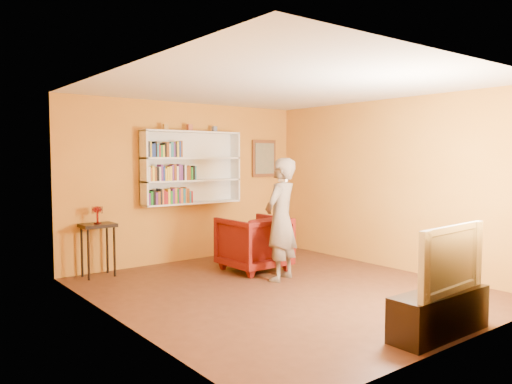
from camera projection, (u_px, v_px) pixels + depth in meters
room_shell at (283, 214)px, 6.62m from camera, size 5.30×5.80×2.88m
bookshelf at (190, 168)px, 8.47m from camera, size 1.80×0.29×1.23m
books_row_lower at (169, 197)px, 8.14m from camera, size 0.79×0.19×0.27m
books_row_middle at (171, 173)px, 8.14m from camera, size 0.87×0.19×0.27m
books_row_upper at (164, 150)px, 8.04m from camera, size 0.61×0.19×0.27m
ornament_left at (165, 127)px, 8.08m from camera, size 0.07×0.07×0.10m
ornament_centre at (190, 128)px, 8.35m from camera, size 0.08×0.08×0.11m
ornament_right at (214, 129)px, 8.66m from camera, size 0.07×0.07×0.10m
framed_painting at (264, 158)px, 9.51m from camera, size 0.55×0.05×0.70m
console_table at (98, 233)px, 7.38m from camera, size 0.49×0.37×0.79m
ruby_lustre at (97, 211)px, 7.36m from camera, size 0.16×0.16×0.26m
armchair at (254, 243)px, 7.82m from camera, size 0.93×0.95×0.86m
person at (281, 219)px, 7.16m from camera, size 0.76×0.64×1.77m
game_remote at (283, 180)px, 6.82m from camera, size 0.04×0.15×0.04m
tv_cabinet at (439, 313)px, 4.97m from camera, size 1.24×0.37×0.44m
television at (441, 258)px, 4.93m from camera, size 1.17×0.23×0.67m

